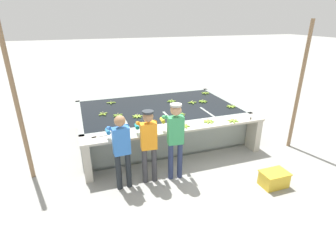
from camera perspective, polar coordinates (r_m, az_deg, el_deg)
ground_plane at (r=6.21m, az=3.10°, el=-8.71°), size 80.00×80.00×0.00m
wash_tank at (r=7.53m, az=-2.04°, el=0.92°), size 4.38×2.72×0.90m
work_ledge at (r=6.09m, az=2.42°, el=-2.58°), size 4.38×0.45×0.90m
worker_0 at (r=5.14m, az=-10.14°, el=-4.29°), size 0.43×0.72×1.57m
worker_1 at (r=5.27m, az=-4.28°, el=-3.07°), size 0.44×0.73×1.58m
worker_2 at (r=5.34m, az=1.57°, el=-1.81°), size 0.45×0.73×1.68m
banana_bunch_floating_0 at (r=7.74m, az=5.32°, el=5.14°), size 0.28×0.28×0.08m
banana_bunch_floating_1 at (r=7.57m, az=13.57°, el=4.18°), size 0.28×0.28×0.08m
banana_bunch_floating_2 at (r=6.66m, az=-6.70°, el=2.12°), size 0.28×0.28×0.08m
banana_bunch_floating_3 at (r=7.88m, az=7.59°, el=5.34°), size 0.27×0.28×0.08m
banana_bunch_floating_4 at (r=6.75m, az=2.70°, el=2.54°), size 0.28×0.28×0.08m
banana_bunch_floating_5 at (r=6.80m, az=-10.83°, el=2.31°), size 0.27×0.28×0.08m
banana_bunch_floating_6 at (r=8.78m, az=8.15°, el=7.12°), size 0.28×0.28×0.08m
banana_bunch_floating_7 at (r=7.82m, az=0.77°, el=5.42°), size 0.28×0.27×0.08m
banana_bunch_floating_8 at (r=6.98m, az=-13.97°, el=2.56°), size 0.26×0.26×0.08m
banana_bunch_floating_9 at (r=7.87m, az=-12.28°, el=5.00°), size 0.28×0.28×0.08m
banana_bunch_ledge_0 at (r=6.02m, az=3.56°, el=0.01°), size 0.27×0.28×0.08m
banana_bunch_ledge_1 at (r=6.35m, az=8.86°, el=0.99°), size 0.27×0.28×0.08m
banana_bunch_ledge_2 at (r=6.50m, az=13.96°, el=1.10°), size 0.28×0.28×0.08m
knife_0 at (r=5.70m, az=-15.12°, el=-2.23°), size 0.35×0.07×0.02m
knife_1 at (r=6.87m, az=17.57°, el=1.78°), size 0.23×0.30×0.02m
crate at (r=5.89m, az=22.06°, el=-10.61°), size 0.55×0.39×0.32m
support_post_left at (r=5.92m, az=-29.94°, el=3.60°), size 0.09×0.09×3.20m
support_post_right at (r=7.33m, az=26.71°, el=7.40°), size 0.09×0.09×3.20m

